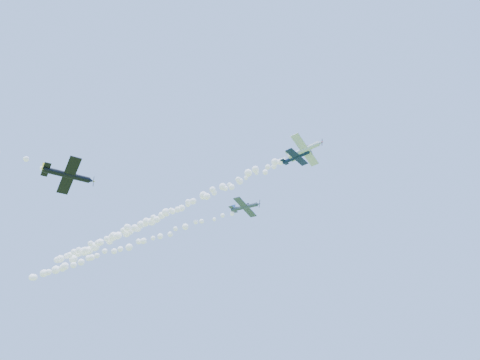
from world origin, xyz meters
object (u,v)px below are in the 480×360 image
Objects in this scene: plane_grey at (245,207)px; plane_navy at (297,157)px; plane_black at (69,175)px; plane_white at (305,150)px.

plane_navy is at bearing -16.62° from plane_grey.
plane_navy is at bearing -12.64° from plane_black.
plane_white is 1.12× the size of plane_navy.
plane_white reaches higher than plane_navy.
plane_black is at bearing -108.17° from plane_grey.
plane_navy is at bearing 164.14° from plane_white.
plane_grey is at bearing 9.62° from plane_black.
plane_grey is 35.76m from plane_black.
plane_white is 2.22m from plane_navy.
plane_grey reaches higher than plane_black.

